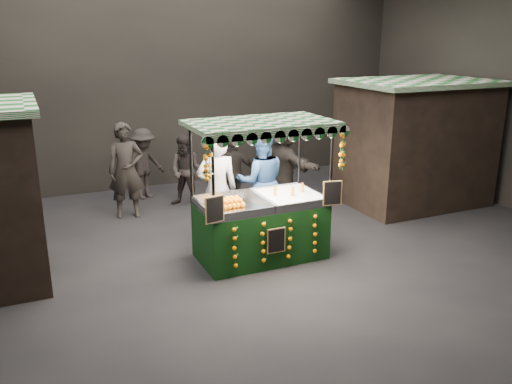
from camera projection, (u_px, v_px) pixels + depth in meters
name	position (u px, v px, depth m)	size (l,w,h in m)	color
ground	(252.00, 261.00, 8.46)	(12.00, 12.00, 0.00)	black
market_hall	(251.00, 43.00, 7.49)	(12.10, 10.10, 5.05)	black
neighbour_stall_right	(414.00, 142.00, 11.11)	(3.00, 2.20, 2.60)	black
juice_stall	(262.00, 217.00, 8.41)	(2.30, 1.35, 2.23)	black
vendor_grey	(217.00, 190.00, 8.96)	(0.76, 0.56, 1.92)	gray
vendor_blue	(261.00, 181.00, 9.54)	(1.07, 0.93, 1.87)	#294D84
shopper_0	(126.00, 170.00, 10.28)	(0.75, 0.56, 1.88)	#2A2522
shopper_1	(186.00, 171.00, 11.00)	(0.93, 0.89, 1.50)	black
shopper_2	(234.00, 173.00, 10.76)	(0.96, 0.60, 1.53)	black
shopper_3	(144.00, 164.00, 11.51)	(1.15, 0.95, 1.55)	black
shopper_5	(283.00, 165.00, 10.62)	(0.82, 1.86, 1.94)	#2B2723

